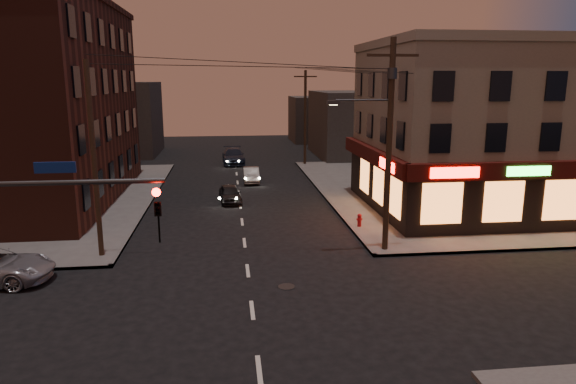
{
  "coord_description": "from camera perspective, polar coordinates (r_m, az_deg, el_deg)",
  "views": [
    {
      "loc": [
        -0.75,
        -17.47,
        8.28
      ],
      "look_at": [
        1.97,
        5.47,
        3.2
      ],
      "focal_mm": 32.0,
      "sensor_mm": 36.0,
      "label": 1
    }
  ],
  "objects": [
    {
      "name": "ground",
      "position": [
        19.34,
        -4.0,
        -12.97
      ],
      "size": [
        120.0,
        120.0,
        0.0
      ],
      "primitive_type": "plane",
      "color": "black",
      "rests_on": "ground"
    },
    {
      "name": "sidewalk_ne",
      "position": [
        41.82,
        20.03,
        0.33
      ],
      "size": [
        24.0,
        28.0,
        0.15
      ],
      "primitive_type": "cube",
      "color": "#514F4C",
      "rests_on": "ground"
    },
    {
      "name": "pizza_building",
      "position": [
        35.23,
        21.67,
        6.76
      ],
      "size": [
        15.85,
        12.85,
        10.5
      ],
      "color": "gray",
      "rests_on": "sidewalk_ne"
    },
    {
      "name": "brick_apartment",
      "position": [
        39.01,
        -27.74,
        8.61
      ],
      "size": [
        12.0,
        20.0,
        13.0
      ],
      "primitive_type": "cube",
      "color": "#431D15",
      "rests_on": "sidewalk_nw"
    },
    {
      "name": "bg_building_ne_a",
      "position": [
        57.59,
        8.16,
        7.52
      ],
      "size": [
        10.0,
        12.0,
        7.0
      ],
      "primitive_type": "cube",
      "color": "#3F3D3A",
      "rests_on": "ground"
    },
    {
      "name": "bg_building_nw",
      "position": [
        60.87,
        -18.54,
        7.73
      ],
      "size": [
        9.0,
        10.0,
        8.0
      ],
      "primitive_type": "cube",
      "color": "#3F3D3A",
      "rests_on": "ground"
    },
    {
      "name": "bg_building_ne_b",
      "position": [
        70.82,
        3.66,
        8.1
      ],
      "size": [
        8.0,
        8.0,
        6.0
      ],
      "primitive_type": "cube",
      "color": "#3F3D3A",
      "rests_on": "ground"
    },
    {
      "name": "utility_pole_main",
      "position": [
        24.56,
        10.96,
        6.29
      ],
      "size": [
        4.2,
        0.44,
        10.0
      ],
      "color": "#382619",
      "rests_on": "sidewalk_ne"
    },
    {
      "name": "utility_pole_far",
      "position": [
        50.17,
        1.92,
        8.25
      ],
      "size": [
        0.26,
        0.26,
        9.0
      ],
      "primitive_type": "cylinder",
      "color": "#382619",
      "rests_on": "sidewalk_ne"
    },
    {
      "name": "utility_pole_west",
      "position": [
        24.98,
        -20.74,
        3.24
      ],
      "size": [
        0.24,
        0.24,
        9.0
      ],
      "primitive_type": "cylinder",
      "color": "#382619",
      "rests_on": "sidewalk_nw"
    },
    {
      "name": "traffic_signal",
      "position": [
        13.45,
        -27.58,
        -6.91
      ],
      "size": [
        4.49,
        0.32,
        6.47
      ],
      "color": "#333538",
      "rests_on": "ground"
    },
    {
      "name": "sedan_near",
      "position": [
        35.5,
        -6.47,
        -0.18
      ],
      "size": [
        1.72,
        3.6,
        1.19
      ],
      "primitive_type": "imported",
      "rotation": [
        0.0,
        0.0,
        0.09
      ],
      "color": "black",
      "rests_on": "ground"
    },
    {
      "name": "sedan_mid",
      "position": [
        42.31,
        -4.11,
        1.91
      ],
      "size": [
        1.3,
        3.65,
        1.2
      ],
      "primitive_type": "imported",
      "rotation": [
        0.0,
        0.0,
        -0.01
      ],
      "color": "slate",
      "rests_on": "ground"
    },
    {
      "name": "sedan_far",
      "position": [
        51.85,
        -6.09,
        3.99
      ],
      "size": [
        2.31,
        5.3,
        1.52
      ],
      "primitive_type": "imported",
      "rotation": [
        0.0,
        0.0,
        0.04
      ],
      "color": "black",
      "rests_on": "ground"
    },
    {
      "name": "fire_hydrant",
      "position": [
        29.24,
        7.95,
        -3.04
      ],
      "size": [
        0.33,
        0.33,
        0.74
      ],
      "rotation": [
        0.0,
        0.0,
        0.18
      ],
      "color": "maroon",
      "rests_on": "sidewalk_ne"
    }
  ]
}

